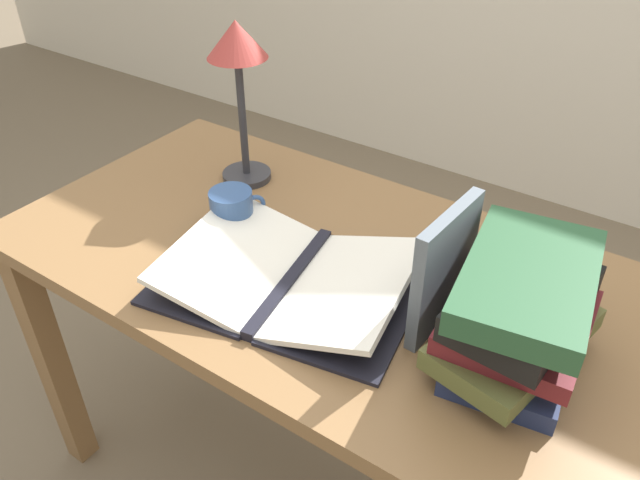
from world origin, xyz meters
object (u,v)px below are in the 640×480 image
(reading_lamp, at_px, (238,62))
(coffee_mug, at_px, (233,211))
(book_stack_tall, at_px, (519,316))
(book_standing_upright, at_px, (444,270))
(open_book, at_px, (290,276))

(reading_lamp, height_order, coffee_mug, reading_lamp)
(book_stack_tall, relative_size, book_standing_upright, 1.40)
(reading_lamp, bearing_deg, book_stack_tall, -16.80)
(book_stack_tall, xyz_separation_m, book_standing_upright, (-0.14, 0.03, 0.01))
(book_stack_tall, relative_size, reading_lamp, 0.85)
(reading_lamp, xyz_separation_m, coffee_mug, (0.12, -0.19, -0.24))
(open_book, bearing_deg, reading_lamp, 130.96)
(reading_lamp, bearing_deg, open_book, -38.95)
(book_stack_tall, xyz_separation_m, coffee_mug, (-0.63, 0.04, -0.06))
(open_book, xyz_separation_m, reading_lamp, (-0.33, 0.27, 0.27))
(open_book, xyz_separation_m, book_stack_tall, (0.42, 0.04, 0.08))
(book_stack_tall, bearing_deg, reading_lamp, 163.20)
(open_book, distance_m, coffee_mug, 0.23)
(reading_lamp, bearing_deg, coffee_mug, -57.27)
(book_standing_upright, relative_size, reading_lamp, 0.60)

